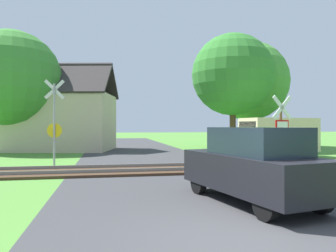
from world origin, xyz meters
TOP-DOWN VIEW (x-y plane):
  - ground_plane at (0.00, 0.00)m, footprint 160.00×160.00m
  - road_asphalt at (0.00, 2.00)m, footprint 7.08×80.00m
  - rail_track at (0.00, 8.17)m, footprint 60.00×2.60m
  - stop_sign_near at (4.09, 6.10)m, footprint 0.86×0.23m
  - crossing_sign_far at (-4.38, 10.31)m, footprint 0.88×0.14m
  - house at (-5.38, 20.40)m, footprint 8.57×6.93m
  - tree_right at (7.20, 18.38)m, footprint 6.12×6.12m
  - tree_left at (-8.48, 19.34)m, footprint 6.62×6.62m
  - tree_far at (10.05, 21.76)m, footprint 6.82×6.82m
  - mail_truck at (7.37, 12.32)m, footprint 5.13×2.60m
  - parked_car at (1.25, 2.44)m, footprint 2.42×4.25m

SIDE VIEW (x-z plane):
  - ground_plane at x=0.00m, z-range 0.00..0.00m
  - road_asphalt at x=0.00m, z-range 0.00..0.01m
  - rail_track at x=0.00m, z-range -0.05..0.17m
  - parked_car at x=1.25m, z-range 0.00..1.78m
  - mail_truck at x=7.37m, z-range 0.12..2.36m
  - stop_sign_near at x=4.09m, z-range 0.19..3.10m
  - crossing_sign_far at x=-4.38m, z-range 0.14..3.99m
  - house at x=-5.38m, z-range -0.98..5.44m
  - tree_left at x=-8.48m, z-range 0.86..9.22m
  - tree_right at x=7.20m, z-range 1.27..9.96m
  - tree_far at x=10.05m, z-range 1.12..10.20m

